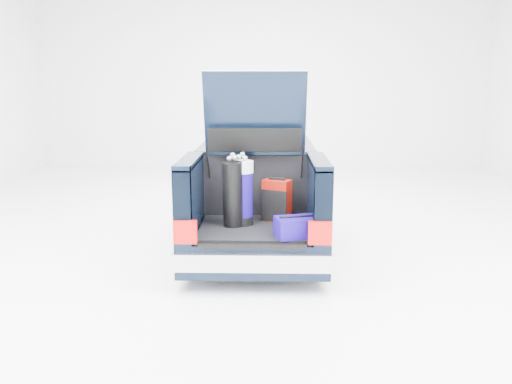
{
  "coord_description": "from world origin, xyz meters",
  "views": [
    {
      "loc": [
        0.17,
        -7.86,
        2.36
      ],
      "look_at": [
        0.0,
        -0.5,
        0.83
      ],
      "focal_mm": 38.0,
      "sensor_mm": 36.0,
      "label": 1
    }
  ],
  "objects_px": {
    "car": "(257,194)",
    "blue_duffel": "(297,227)",
    "black_golf_bag": "(233,194)",
    "red_suitcase": "(277,201)",
    "blue_golf_bag": "(242,192)"
  },
  "relations": [
    {
      "from": "car",
      "to": "blue_duffel",
      "type": "bearing_deg",
      "value": -76.01
    },
    {
      "from": "black_golf_bag",
      "to": "car",
      "type": "bearing_deg",
      "value": 98.08
    },
    {
      "from": "blue_duffel",
      "to": "black_golf_bag",
      "type": "bearing_deg",
      "value": 134.76
    },
    {
      "from": "red_suitcase",
      "to": "blue_duffel",
      "type": "bearing_deg",
      "value": -48.93
    },
    {
      "from": "car",
      "to": "blue_duffel",
      "type": "relative_size",
      "value": 8.59
    },
    {
      "from": "car",
      "to": "black_golf_bag",
      "type": "height_order",
      "value": "car"
    },
    {
      "from": "car",
      "to": "black_golf_bag",
      "type": "relative_size",
      "value": 5.22
    },
    {
      "from": "car",
      "to": "red_suitcase",
      "type": "bearing_deg",
      "value": -77.73
    },
    {
      "from": "car",
      "to": "black_golf_bag",
      "type": "distance_m",
      "value": 1.63
    },
    {
      "from": "red_suitcase",
      "to": "black_golf_bag",
      "type": "xyz_separation_m",
      "value": [
        -0.54,
        -0.28,
        0.14
      ]
    },
    {
      "from": "car",
      "to": "red_suitcase",
      "type": "relative_size",
      "value": 8.4
    },
    {
      "from": "red_suitcase",
      "to": "black_golf_bag",
      "type": "bearing_deg",
      "value": -128.44
    },
    {
      "from": "car",
      "to": "blue_duffel",
      "type": "height_order",
      "value": "car"
    },
    {
      "from": "car",
      "to": "blue_golf_bag",
      "type": "relative_size",
      "value": 5.17
    },
    {
      "from": "car",
      "to": "blue_golf_bag",
      "type": "distance_m",
      "value": 1.52
    }
  ]
}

